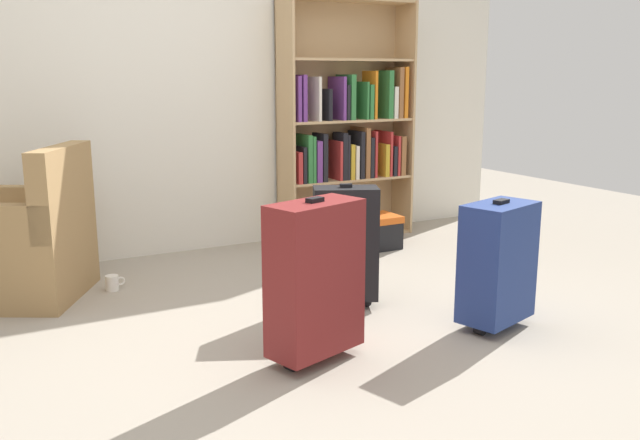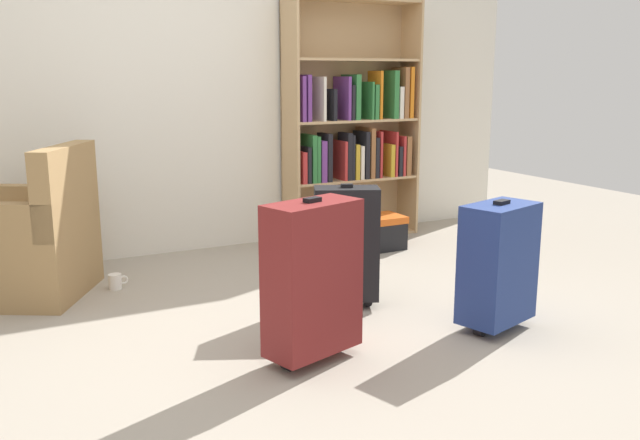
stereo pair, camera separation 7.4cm
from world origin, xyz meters
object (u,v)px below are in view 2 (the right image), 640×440
Objects in this scene: bookshelf at (352,126)px; armchair at (29,244)px; suitcase_navy_blue at (498,263)px; suitcase_black at (346,244)px; storage_box at (371,232)px; mug at (116,282)px; suitcase_dark_red at (312,278)px.

armchair is (-2.46, -0.45, -0.58)m from bookshelf.
suitcase_black is at bearing 128.14° from suitcase_navy_blue.
suitcase_navy_blue is (0.52, -0.66, -0.01)m from suitcase_black.
suitcase_navy_blue reaches higher than storage_box.
storage_box is (2.37, -0.01, -0.18)m from armchair.
mug is 0.17× the size of suitcase_black.
storage_box is at bearing 52.07° from suitcase_black.
storage_box is 0.69× the size of suitcase_black.
suitcase_dark_red is (-1.39, -2.06, -0.50)m from bookshelf.
bookshelf reaches higher than suitcase_dark_red.
mug is 1.91m from storage_box.
suitcase_dark_red is at bearing -56.48° from armchair.
suitcase_black is at bearing 48.97° from suitcase_dark_red.
armchair reaches higher than suitcase_black.
armchair is 0.55m from mug.
mug is at bearing -177.12° from storage_box.
storage_box is at bearing -100.64° from bookshelf.
suitcase_navy_blue is (-0.36, -2.14, -0.54)m from bookshelf.
suitcase_dark_red is 0.77m from suitcase_black.
suitcase_navy_blue is (2.09, -1.70, 0.04)m from armchair.
suitcase_dark_red is at bearing -68.06° from mug.
armchair reaches higher than suitcase_navy_blue.
suitcase_black is at bearing -120.79° from bookshelf.
storage_box reaches higher than mug.
bookshelf reaches higher than suitcase_navy_blue.
suitcase_dark_red reaches higher than storage_box.
storage_box is 0.64× the size of suitcase_dark_red.
mug is at bearing -13.36° from armchair.
suitcase_dark_red is (0.61, -1.50, 0.35)m from mug.
mug is at bearing 140.11° from suitcase_black.
suitcase_navy_blue is (1.63, -1.59, 0.31)m from mug.
bookshelf is at bearing 80.36° from suitcase_navy_blue.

